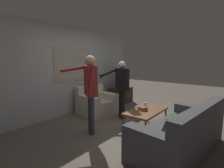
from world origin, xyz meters
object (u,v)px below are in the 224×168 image
(spare_remote, at_px, (145,111))
(armchair_beige, at_px, (96,103))
(couch_blue, at_px, (182,134))
(coffee_table, at_px, (146,112))
(person_right_standing, at_px, (122,83))
(book_stack, at_px, (142,109))
(soda_can, at_px, (145,105))
(person_left_standing, at_px, (90,85))
(tv, at_px, (120,79))

(spare_remote, bearing_deg, armchair_beige, 62.12)
(couch_blue, relative_size, armchair_beige, 1.99)
(coffee_table, relative_size, person_right_standing, 0.73)
(coffee_table, bearing_deg, book_stack, 125.37)
(person_right_standing, relative_size, book_stack, 6.92)
(couch_blue, bearing_deg, soda_can, 64.41)
(couch_blue, bearing_deg, armchair_beige, 82.59)
(coffee_table, height_order, spare_remote, spare_remote)
(armchair_beige, height_order, person_right_standing, person_right_standing)
(armchair_beige, relative_size, coffee_table, 0.93)
(coffee_table, distance_m, person_right_standing, 1.07)
(coffee_table, relative_size, book_stack, 5.07)
(person_left_standing, height_order, spare_remote, person_left_standing)
(book_stack, bearing_deg, armchair_beige, 82.22)
(coffee_table, distance_m, book_stack, 0.12)
(person_left_standing, height_order, soda_can, person_left_standing)
(coffee_table, bearing_deg, person_left_standing, 138.03)
(couch_blue, distance_m, person_right_standing, 2.07)
(person_left_standing, relative_size, book_stack, 7.52)
(tv, distance_m, spare_remote, 2.60)
(couch_blue, bearing_deg, spare_remote, 73.58)
(couch_blue, relative_size, book_stack, 9.39)
(coffee_table, xyz_separation_m, spare_remote, (-0.10, -0.01, 0.05))
(person_right_standing, bearing_deg, tv, -23.54)
(armchair_beige, xyz_separation_m, book_stack, (-0.23, -1.68, 0.18))
(soda_can, bearing_deg, couch_blue, -122.17)
(couch_blue, relative_size, tv, 3.01)
(soda_can, xyz_separation_m, spare_remote, (-0.27, -0.13, -0.05))
(soda_can, bearing_deg, tv, 50.50)
(person_left_standing, xyz_separation_m, person_right_standing, (1.19, 0.02, -0.09))
(coffee_table, distance_m, spare_remote, 0.11)
(armchair_beige, xyz_separation_m, soda_can, (-0.00, -1.63, 0.21))
(couch_blue, xyz_separation_m, person_left_standing, (-0.45, 1.79, 0.76))
(armchair_beige, distance_m, spare_remote, 1.79)
(tv, xyz_separation_m, person_left_standing, (-2.57, -1.04, 0.22))
(person_left_standing, bearing_deg, couch_blue, -134.93)
(tv, distance_m, person_left_standing, 2.79)
(couch_blue, height_order, spare_remote, couch_blue)
(couch_blue, height_order, person_right_standing, person_right_standing)
(tv, height_order, book_stack, tv)
(book_stack, distance_m, spare_remote, 0.10)
(couch_blue, distance_m, coffee_table, 1.07)
(couch_blue, height_order, tv, tv)
(couch_blue, relative_size, soda_can, 16.71)
(person_right_standing, bearing_deg, coffee_table, -166.37)
(couch_blue, distance_m, spare_remote, 1.03)
(tv, bearing_deg, book_stack, 4.44)
(tv, xyz_separation_m, soda_can, (-1.46, -1.77, -0.34))
(coffee_table, xyz_separation_m, book_stack, (-0.05, 0.07, 0.07))
(armchair_beige, bearing_deg, tv, -166.58)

